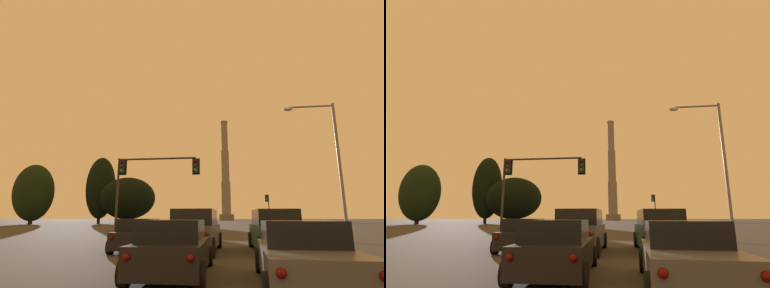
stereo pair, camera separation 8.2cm
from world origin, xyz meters
TOP-DOWN VIEW (x-y plane):
  - hatchback_left_lane_front at (-2.94, 14.35)m, footprint 2.05×4.16m
  - suv_center_lane_front at (-0.32, 14.25)m, footprint 2.23×4.95m
  - hatchback_center_lane_second at (-0.21, 8.60)m, footprint 1.97×4.13m
  - sedan_right_lane_second at (2.90, 7.54)m, footprint 2.15×4.76m
  - suv_right_lane_front at (3.31, 14.87)m, footprint 2.30×4.98m
  - traffic_light_far_right at (7.66, 55.75)m, footprint 0.78×0.50m
  - traffic_light_overhead_left at (-5.17, 22.35)m, footprint 6.53×0.50m
  - street_lamp at (7.88, 20.53)m, footprint 3.39×0.36m
  - smokestack at (-1.51, 143.23)m, footprint 6.98×6.98m
  - treeline_right_mid at (-22.80, 68.37)m, footprint 12.82×11.54m
  - treeline_center_right at (-30.58, 70.51)m, footprint 7.13×6.42m
  - treeline_far_right at (-43.22, 63.32)m, footprint 8.89×8.00m

SIDE VIEW (x-z plane):
  - hatchback_left_lane_front at x=-2.94m, z-range -0.05..1.38m
  - hatchback_center_lane_second at x=-0.21m, z-range -0.05..1.38m
  - sedan_right_lane_second at x=2.90m, z-range -0.05..1.38m
  - suv_center_lane_front at x=-0.32m, z-range -0.03..1.83m
  - suv_right_lane_front at x=3.31m, z-range -0.03..1.83m
  - traffic_light_far_right at x=7.66m, z-range 0.87..6.37m
  - traffic_light_overhead_left at x=-5.17m, z-range 1.63..7.62m
  - street_lamp at x=7.88m, z-range 1.01..10.08m
  - treeline_right_mid at x=-22.80m, z-range 0.50..11.12m
  - treeline_far_right at x=-43.22m, z-range 0.31..13.62m
  - treeline_center_right at x=-30.58m, z-range 0.55..16.60m
  - smokestack at x=-1.51m, z-range -5.15..42.78m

